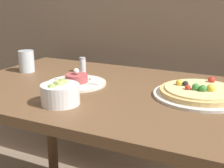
# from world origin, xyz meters

# --- Properties ---
(dining_table) EXTENTS (1.26, 0.78, 0.75)m
(dining_table) POSITION_xyz_m (0.00, 0.39, 0.65)
(dining_table) COLOR brown
(dining_table) RESTS_ON ground_plane
(pizza_plate) EXTENTS (0.34, 0.34, 0.06)m
(pizza_plate) POSITION_xyz_m (0.33, 0.45, 0.77)
(pizza_plate) COLOR silver
(pizza_plate) RESTS_ON dining_table
(tartare_plate) EXTENTS (0.24, 0.24, 0.07)m
(tartare_plate) POSITION_xyz_m (-0.16, 0.39, 0.77)
(tartare_plate) COLOR silver
(tartare_plate) RESTS_ON dining_table
(small_bowl) EXTENTS (0.13, 0.13, 0.08)m
(small_bowl) POSITION_xyz_m (-0.09, 0.16, 0.79)
(small_bowl) COLOR white
(small_bowl) RESTS_ON dining_table
(drinking_glass) EXTENTS (0.07, 0.07, 0.10)m
(drinking_glass) POSITION_xyz_m (-0.49, 0.47, 0.80)
(drinking_glass) COLOR silver
(drinking_glass) RESTS_ON dining_table
(salt_shaker) EXTENTS (0.03, 0.03, 0.07)m
(salt_shaker) POSITION_xyz_m (-0.25, 0.57, 0.79)
(salt_shaker) COLOR silver
(salt_shaker) RESTS_ON dining_table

